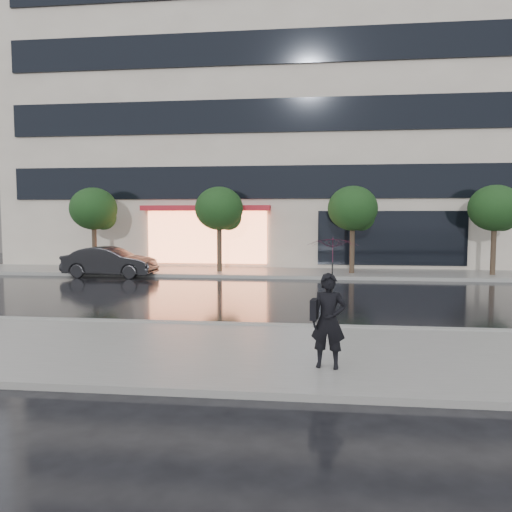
# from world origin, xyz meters

# --- Properties ---
(ground) EXTENTS (120.00, 120.00, 0.00)m
(ground) POSITION_xyz_m (0.00, 0.00, 0.00)
(ground) COLOR black
(ground) RESTS_ON ground
(sidewalk_near) EXTENTS (60.00, 4.50, 0.12)m
(sidewalk_near) POSITION_xyz_m (0.00, -3.25, 0.06)
(sidewalk_near) COLOR slate
(sidewalk_near) RESTS_ON ground
(sidewalk_far) EXTENTS (60.00, 3.50, 0.12)m
(sidewalk_far) POSITION_xyz_m (0.00, 10.25, 0.06)
(sidewalk_far) COLOR slate
(sidewalk_far) RESTS_ON ground
(curb_near) EXTENTS (60.00, 0.25, 0.14)m
(curb_near) POSITION_xyz_m (0.00, -1.00, 0.07)
(curb_near) COLOR gray
(curb_near) RESTS_ON ground
(curb_far) EXTENTS (60.00, 0.25, 0.14)m
(curb_far) POSITION_xyz_m (0.00, 8.50, 0.07)
(curb_far) COLOR gray
(curb_far) RESTS_ON ground
(office_building) EXTENTS (30.00, 12.76, 18.00)m
(office_building) POSITION_xyz_m (-0.00, 17.97, 9.00)
(office_building) COLOR beige
(office_building) RESTS_ON ground
(tree_far_west) EXTENTS (2.20, 2.20, 3.99)m
(tree_far_west) POSITION_xyz_m (-8.94, 10.03, 2.92)
(tree_far_west) COLOR #33261C
(tree_far_west) RESTS_ON ground
(tree_mid_west) EXTENTS (2.20, 2.20, 3.99)m
(tree_mid_west) POSITION_xyz_m (-2.94, 10.03, 2.92)
(tree_mid_west) COLOR #33261C
(tree_mid_west) RESTS_ON ground
(tree_mid_east) EXTENTS (2.20, 2.20, 3.99)m
(tree_mid_east) POSITION_xyz_m (3.06, 10.03, 2.92)
(tree_mid_east) COLOR #33261C
(tree_mid_east) RESTS_ON ground
(tree_far_east) EXTENTS (2.20, 2.20, 3.99)m
(tree_far_east) POSITION_xyz_m (9.06, 10.03, 2.92)
(tree_far_east) COLOR #33261C
(tree_far_east) RESTS_ON ground
(parked_car) EXTENTS (4.03, 1.48, 1.32)m
(parked_car) POSITION_xyz_m (-7.53, 8.30, 0.66)
(parked_car) COLOR black
(parked_car) RESTS_ON ground
(pedestrian_with_umbrella) EXTENTS (0.97, 0.98, 2.20)m
(pedestrian_with_umbrella) POSITION_xyz_m (1.58, -4.19, 1.54)
(pedestrian_with_umbrella) COLOR black
(pedestrian_with_umbrella) RESTS_ON sidewalk_near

